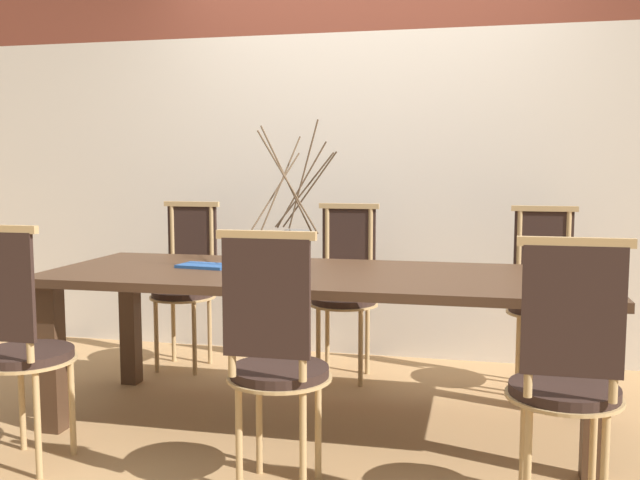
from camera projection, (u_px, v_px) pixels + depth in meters
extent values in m
plane|color=#A87F51|center=(320.00, 422.00, 3.38)|extent=(16.00, 16.00, 0.00)
cube|color=beige|center=(365.00, 196.00, 4.51)|extent=(12.00, 0.06, 2.03)
cube|color=#422B1C|center=(320.00, 276.00, 3.31)|extent=(2.54, 0.95, 0.04)
cube|color=#422B1C|center=(52.00, 358.00, 3.24)|extent=(0.09, 0.09, 0.68)
cube|color=#422B1C|center=(595.00, 395.00, 2.73)|extent=(0.09, 0.09, 0.68)
cube|color=#422B1C|center=(130.00, 323.00, 3.96)|extent=(0.09, 0.09, 0.68)
cube|color=#422B1C|center=(572.00, 347.00, 3.45)|extent=(0.09, 0.09, 0.68)
cylinder|color=black|center=(27.00, 354.00, 2.87)|extent=(0.37, 0.37, 0.04)
cylinder|color=tan|center=(27.00, 360.00, 2.87)|extent=(0.39, 0.39, 0.01)
cylinder|color=tan|center=(22.00, 400.00, 3.04)|extent=(0.03, 0.03, 0.44)
cylinder|color=tan|center=(72.00, 404.00, 2.99)|extent=(0.03, 0.03, 0.44)
cylinder|color=tan|center=(38.00, 424.00, 2.75)|extent=(0.03, 0.03, 0.44)
cylinder|color=tan|center=(28.00, 295.00, 2.66)|extent=(0.03, 0.03, 0.52)
cylinder|color=black|center=(280.00, 371.00, 2.64)|extent=(0.37, 0.37, 0.04)
cylinder|color=tan|center=(280.00, 377.00, 2.64)|extent=(0.39, 0.39, 0.01)
cylinder|color=tan|center=(259.00, 419.00, 2.81)|extent=(0.03, 0.03, 0.44)
cylinder|color=tan|center=(318.00, 424.00, 2.75)|extent=(0.03, 0.03, 0.44)
cylinder|color=tan|center=(239.00, 442.00, 2.57)|extent=(0.03, 0.03, 0.44)
cylinder|color=tan|center=(303.00, 448.00, 2.52)|extent=(0.03, 0.03, 0.44)
cylinder|color=tan|center=(231.00, 304.00, 2.49)|extent=(0.03, 0.03, 0.52)
cylinder|color=tan|center=(303.00, 307.00, 2.43)|extent=(0.03, 0.03, 0.52)
cube|color=black|center=(266.00, 298.00, 2.45)|extent=(0.31, 0.02, 0.42)
cube|color=tan|center=(266.00, 235.00, 2.43)|extent=(0.35, 0.03, 0.03)
cylinder|color=black|center=(564.00, 390.00, 2.42)|extent=(0.37, 0.37, 0.04)
cylinder|color=tan|center=(564.00, 397.00, 2.42)|extent=(0.39, 0.39, 0.01)
cylinder|color=tan|center=(523.00, 441.00, 2.58)|extent=(0.03, 0.03, 0.44)
cylinder|color=tan|center=(593.00, 447.00, 2.53)|extent=(0.03, 0.03, 0.44)
cylinder|color=tan|center=(527.00, 468.00, 2.35)|extent=(0.03, 0.03, 0.44)
cylinder|color=tan|center=(604.00, 475.00, 2.30)|extent=(0.03, 0.03, 0.44)
cylinder|color=tan|center=(530.00, 318.00, 2.26)|extent=(0.03, 0.03, 0.52)
cylinder|color=tan|center=(616.00, 322.00, 2.21)|extent=(0.03, 0.03, 0.52)
cube|color=black|center=(573.00, 312.00, 2.23)|extent=(0.31, 0.02, 0.42)
cube|color=tan|center=(576.00, 242.00, 2.21)|extent=(0.35, 0.03, 0.03)
cylinder|color=black|center=(183.00, 293.00, 4.24)|extent=(0.37, 0.37, 0.04)
cylinder|color=tan|center=(183.00, 297.00, 4.25)|extent=(0.39, 0.39, 0.01)
cylinder|color=tan|center=(194.00, 338.00, 4.13)|extent=(0.03, 0.03, 0.44)
cylinder|color=tan|center=(156.00, 335.00, 4.18)|extent=(0.03, 0.03, 0.44)
cylinder|color=tan|center=(210.00, 328.00, 4.36)|extent=(0.03, 0.03, 0.44)
cylinder|color=tan|center=(173.00, 326.00, 4.41)|extent=(0.03, 0.03, 0.44)
cylinder|color=tan|center=(212.00, 244.00, 4.34)|extent=(0.03, 0.03, 0.52)
cylinder|color=tan|center=(173.00, 243.00, 4.39)|extent=(0.03, 0.03, 0.52)
cube|color=black|center=(192.00, 240.00, 4.37)|extent=(0.31, 0.02, 0.42)
cube|color=tan|center=(191.00, 204.00, 4.34)|extent=(0.35, 0.03, 0.03)
cylinder|color=black|center=(344.00, 300.00, 4.03)|extent=(0.37, 0.37, 0.04)
cylinder|color=tan|center=(344.00, 304.00, 4.03)|extent=(0.39, 0.39, 0.01)
cylinder|color=tan|center=(361.00, 347.00, 3.91)|extent=(0.03, 0.03, 0.44)
cylinder|color=tan|center=(318.00, 345.00, 3.96)|extent=(0.03, 0.03, 0.44)
cylinder|color=tan|center=(367.00, 337.00, 4.14)|extent=(0.03, 0.03, 0.44)
cylinder|color=tan|center=(327.00, 335.00, 4.20)|extent=(0.03, 0.03, 0.44)
cylinder|color=tan|center=(371.00, 249.00, 4.12)|extent=(0.03, 0.03, 0.52)
cylinder|color=tan|center=(327.00, 247.00, 4.18)|extent=(0.03, 0.03, 0.52)
cube|color=black|center=(349.00, 243.00, 4.15)|extent=(0.31, 0.02, 0.42)
cube|color=tan|center=(349.00, 206.00, 4.13)|extent=(0.35, 0.03, 0.03)
cylinder|color=black|center=(544.00, 308.00, 3.79)|extent=(0.37, 0.37, 0.04)
cylinder|color=tan|center=(544.00, 313.00, 3.79)|extent=(0.39, 0.39, 0.01)
cylinder|color=tan|center=(568.00, 359.00, 3.67)|extent=(0.03, 0.03, 0.44)
cylinder|color=tan|center=(520.00, 356.00, 3.73)|extent=(0.03, 0.03, 0.44)
cylinder|color=tan|center=(563.00, 348.00, 3.90)|extent=(0.03, 0.03, 0.44)
cylinder|color=tan|center=(518.00, 345.00, 3.96)|extent=(0.03, 0.03, 0.44)
cylinder|color=tan|center=(568.00, 254.00, 3.88)|extent=(0.03, 0.03, 0.52)
cylinder|color=tan|center=(519.00, 252.00, 3.94)|extent=(0.03, 0.03, 0.52)
cube|color=black|center=(543.00, 248.00, 3.91)|extent=(0.31, 0.02, 0.42)
cube|color=tan|center=(545.00, 209.00, 3.89)|extent=(0.35, 0.03, 0.03)
cylinder|color=#4C5156|center=(296.00, 250.00, 3.36)|extent=(0.13, 0.13, 0.19)
cylinder|color=brown|center=(303.00, 175.00, 3.40)|extent=(0.16, 0.05, 0.52)
cylinder|color=brown|center=(301.00, 185.00, 3.45)|extent=(0.25, 0.01, 0.42)
cylinder|color=brown|center=(281.00, 183.00, 3.42)|extent=(0.15, 0.19, 0.45)
cylinder|color=brown|center=(286.00, 179.00, 3.21)|extent=(0.25, 0.03, 0.49)
cylinder|color=brown|center=(309.00, 190.00, 3.47)|extent=(0.29, 0.07, 0.37)
cylinder|color=brown|center=(288.00, 182.00, 3.19)|extent=(0.29, 0.01, 0.47)
cylinder|color=brown|center=(304.00, 190.00, 3.48)|extent=(0.30, 0.02, 0.37)
cylinder|color=brown|center=(276.00, 191.00, 3.44)|extent=(0.18, 0.25, 0.37)
cube|color=#234C8C|center=(205.00, 266.00, 3.46)|extent=(0.27, 0.19, 0.01)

